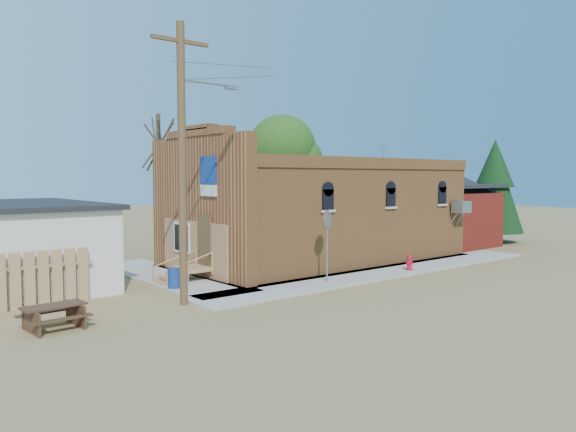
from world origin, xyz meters
TOP-DOWN VIEW (x-y plane):
  - ground at (0.00, 0.00)m, footprint 120.00×120.00m
  - sidewalk_south at (1.50, 0.90)m, footprint 19.00×2.20m
  - sidewalk_west at (-6.30, 6.00)m, footprint 2.60×10.00m
  - brick_bar at (1.64, 5.49)m, footprint 16.40×7.97m
  - red_shed at (11.50, 5.50)m, footprint 5.40×6.40m
  - wood_fence at (-12.80, 3.80)m, footprint 5.20×0.10m
  - utility_pole at (-8.14, 1.20)m, footprint 3.12×0.26m
  - tree_bare_near at (-3.00, 13.00)m, footprint 2.80×2.80m
  - tree_leafy at (6.00, 13.50)m, footprint 4.40×4.40m
  - evergreen_tree at (15.50, 4.00)m, footprint 3.60×3.60m
  - fire_hydrant at (2.47, 0.43)m, footprint 0.40×0.40m
  - stop_sign at (-2.09, 0.87)m, footprint 0.70×0.39m
  - trash_barrel at (-7.30, 3.49)m, footprint 0.54×0.54m
  - picnic_table at (-12.38, 0.84)m, footprint 1.70×1.33m

SIDE VIEW (x-z plane):
  - ground at x=0.00m, z-range 0.00..0.00m
  - sidewalk_south at x=1.50m, z-range 0.00..0.08m
  - sidewalk_west at x=-6.30m, z-range 0.00..0.08m
  - fire_hydrant at x=2.47m, z-range 0.08..0.76m
  - picnic_table at x=-12.38m, z-range 0.10..0.78m
  - trash_barrel at x=-7.30m, z-range 0.08..0.80m
  - wood_fence at x=-12.80m, z-range 0.00..1.80m
  - stop_sign at x=-2.09m, z-range 0.82..3.60m
  - red_shed at x=11.50m, z-range 0.12..4.42m
  - brick_bar at x=1.64m, z-range -0.81..5.49m
  - evergreen_tree at x=15.50m, z-range 0.46..6.96m
  - utility_pole at x=-8.14m, z-range 0.27..9.27m
  - tree_leafy at x=6.00m, z-range 1.86..10.01m
  - tree_bare_near at x=-3.00m, z-range 2.14..9.79m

